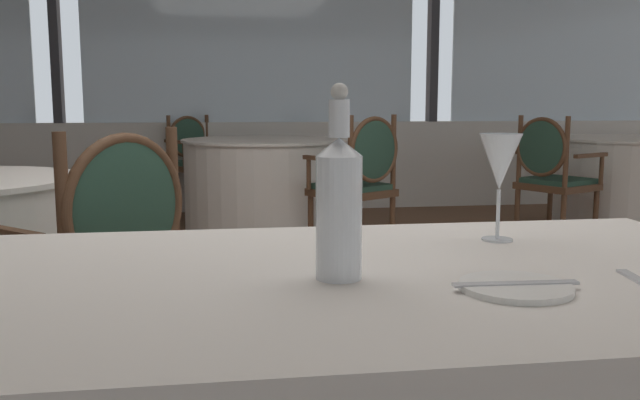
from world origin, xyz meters
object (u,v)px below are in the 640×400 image
(side_plate, at_px, (516,287))
(wine_glass, at_px, (500,163))
(dining_chair_0_0, at_px, (195,156))
(dining_chair_1_1, at_px, (551,170))
(dining_chair_0_1, at_px, (361,175))
(dining_chair_3_0, at_px, (101,261))
(water_bottle, at_px, (339,203))

(side_plate, height_order, wine_glass, wine_glass)
(side_plate, bearing_deg, dining_chair_0_0, 97.06)
(wine_glass, xyz_separation_m, dining_chair_1_1, (1.84, 3.34, -0.37))
(dining_chair_0_0, height_order, dining_chair_0_1, dining_chair_0_1)
(dining_chair_0_1, xyz_separation_m, dining_chair_1_1, (1.47, 0.19, -0.01))
(dining_chair_1_1, xyz_separation_m, dining_chair_3_0, (-2.78, -2.56, 0.01))
(dining_chair_0_0, relative_size, dining_chair_1_1, 0.98)
(water_bottle, distance_m, dining_chair_0_0, 5.26)
(dining_chair_0_1, distance_m, dining_chair_3_0, 2.70)
(wine_glass, bearing_deg, dining_chair_3_0, 140.25)
(dining_chair_0_0, bearing_deg, dining_chair_3_0, -34.38)
(dining_chair_0_0, relative_size, dining_chair_3_0, 0.96)
(wine_glass, bearing_deg, dining_chair_0_0, 98.99)
(water_bottle, distance_m, dining_chair_0_1, 3.50)
(dining_chair_0_0, bearing_deg, side_plate, -25.28)
(water_bottle, distance_m, dining_chair_1_1, 4.24)
(dining_chair_1_1, distance_m, dining_chair_3_0, 3.78)
(wine_glass, xyz_separation_m, dining_chair_3_0, (-0.94, 0.78, -0.35))
(water_bottle, relative_size, dining_chair_3_0, 0.33)
(dining_chair_3_0, bearing_deg, water_bottle, 160.95)
(side_plate, xyz_separation_m, wine_glass, (0.13, 0.37, 0.16))
(dining_chair_1_1, height_order, dining_chair_3_0, dining_chair_3_0)
(water_bottle, relative_size, dining_chair_0_1, 0.33)
(wine_glass, relative_size, dining_chair_0_1, 0.23)
(dining_chair_0_1, bearing_deg, dining_chair_1_1, -114.82)
(dining_chair_0_1, distance_m, dining_chair_1_1, 1.48)
(side_plate, distance_m, dining_chair_0_0, 5.39)
(side_plate, bearing_deg, wine_glass, 71.06)
(wine_glass, distance_m, dining_chair_0_1, 3.19)
(side_plate, height_order, dining_chair_0_1, dining_chair_0_1)
(dining_chair_1_1, relative_size, dining_chair_3_0, 0.98)
(water_bottle, xyz_separation_m, dining_chair_1_1, (2.22, 3.59, -0.33))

